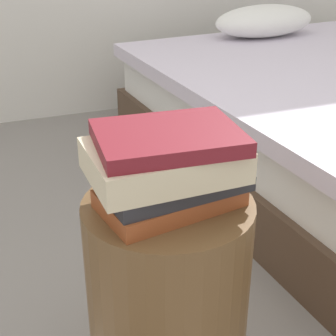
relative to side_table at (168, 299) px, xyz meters
name	(u,v)px	position (x,y,z in m)	size (l,w,h in m)	color
side_table	(168,299)	(0.00, 0.00, 0.00)	(0.36, 0.36, 0.50)	brown
book_rust	(168,198)	(0.00, -0.01, 0.27)	(0.28, 0.16, 0.04)	#994723
book_charcoal	(172,181)	(0.01, -0.01, 0.30)	(0.29, 0.17, 0.03)	#28282D
book_cream	(164,160)	(-0.01, 0.00, 0.35)	(0.30, 0.21, 0.06)	beige
book_maroon	(169,137)	(0.00, 0.00, 0.40)	(0.28, 0.21, 0.03)	maroon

